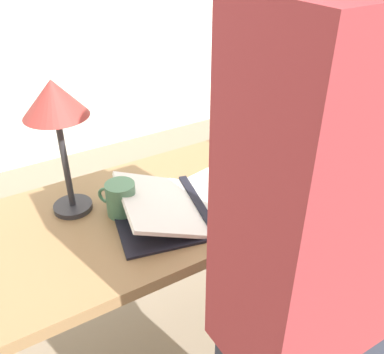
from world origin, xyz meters
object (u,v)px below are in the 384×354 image
at_px(book_stack_tall, 294,126).
at_px(person_reader, 309,315).
at_px(book_standing_upright, 256,123).
at_px(coffee_mug, 120,199).
at_px(open_book, 198,201).
at_px(reading_lamp, 55,108).

xyz_separation_m(book_stack_tall, person_reader, (-0.59, -0.67, 0.00)).
bearing_deg(person_reader, book_standing_upright, -120.65).
relative_size(book_stack_tall, coffee_mug, 2.89).
relative_size(open_book, coffee_mug, 5.28).
xyz_separation_m(reading_lamp, person_reader, (0.26, -0.70, -0.25)).
bearing_deg(book_stack_tall, book_standing_upright, -178.05).
xyz_separation_m(open_book, person_reader, (-0.06, -0.51, 0.05)).
relative_size(book_stack_tall, book_standing_upright, 1.12).
xyz_separation_m(open_book, book_stack_tall, (0.52, 0.16, 0.05)).
height_order(book_stack_tall, reading_lamp, reading_lamp).
relative_size(coffee_mug, person_reader, 0.07).
height_order(open_book, coffee_mug, coffee_mug).
xyz_separation_m(open_book, reading_lamp, (-0.32, 0.19, 0.30)).
distance_m(book_standing_upright, coffee_mug, 0.55).
distance_m(book_standing_upright, reading_lamp, 0.68).
height_order(open_book, book_stack_tall, book_stack_tall).
xyz_separation_m(book_standing_upright, reading_lamp, (-0.65, 0.03, 0.19)).
height_order(reading_lamp, person_reader, person_reader).
height_order(book_standing_upright, coffee_mug, book_standing_upright).
xyz_separation_m(book_stack_tall, coffee_mug, (-0.73, -0.07, -0.02)).
distance_m(open_book, book_standing_upright, 0.38).
height_order(book_stack_tall, book_standing_upright, book_standing_upright).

